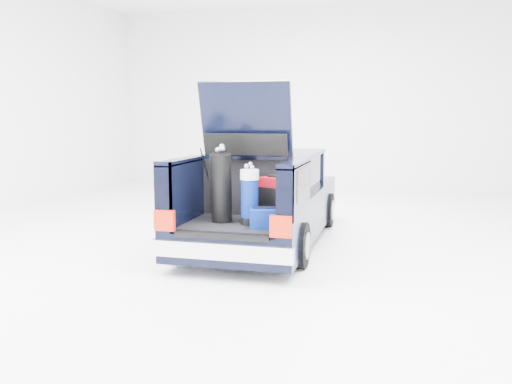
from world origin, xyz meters
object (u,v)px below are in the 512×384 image
(blue_golf_bag, at_px, (250,196))
(blue_duffel, at_px, (269,218))
(car, at_px, (266,200))
(black_golf_bag, at_px, (221,188))
(red_suitcase, at_px, (275,199))

(blue_golf_bag, distance_m, blue_duffel, 0.41)
(car, xyz_separation_m, blue_golf_bag, (0.19, -1.64, 0.30))
(car, distance_m, black_golf_bag, 1.68)
(car, relative_size, blue_duffel, 8.14)
(black_golf_bag, bearing_deg, blue_duffel, -26.65)
(blue_duffel, bearing_deg, car, 90.29)
(blue_golf_bag, bearing_deg, red_suitcase, 60.26)
(red_suitcase, height_order, black_golf_bag, black_golf_bag)
(red_suitcase, distance_m, blue_golf_bag, 0.41)
(red_suitcase, xyz_separation_m, black_golf_bag, (-0.67, -0.27, 0.17))
(car, relative_size, red_suitcase, 7.45)
(red_suitcase, distance_m, black_golf_bag, 0.74)
(car, relative_size, black_golf_bag, 4.49)
(blue_golf_bag, relative_size, blue_duffel, 1.43)
(car, xyz_separation_m, red_suitcase, (0.46, -1.35, 0.22))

